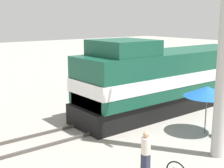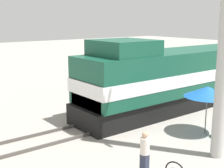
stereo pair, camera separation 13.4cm
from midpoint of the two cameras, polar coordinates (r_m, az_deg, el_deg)
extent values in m
plane|color=gray|center=(17.64, 3.65, -6.19)|extent=(120.00, 120.00, 0.00)
cube|color=#4C4742|center=(18.13, 2.14, -5.42)|extent=(0.08, 29.09, 0.15)
cube|color=#4C4742|center=(17.11, 5.27, -6.52)|extent=(0.08, 29.09, 0.15)
cube|color=black|center=(19.73, 10.76, -2.75)|extent=(2.89, 13.44, 1.10)
cube|color=#144C38|center=(19.36, 10.96, 2.38)|extent=(3.14, 12.90, 2.48)
cube|color=white|center=(19.40, 10.94, 1.65)|extent=(3.18, 13.03, 0.70)
cube|color=white|center=(15.79, -2.35, -1.62)|extent=(2.67, 1.88, 1.36)
cube|color=#144C38|center=(16.33, 1.82, 6.67)|extent=(2.95, 2.96, 0.81)
cylinder|color=#4C4C4C|center=(15.66, 16.56, -4.79)|extent=(0.05, 0.05, 2.21)
cone|color=#1959B2|center=(15.42, 16.78, -1.30)|extent=(2.20, 2.20, 0.50)
sphere|color=#388C38|center=(15.57, 19.14, -7.93)|extent=(0.72, 0.72, 0.72)
cube|color=#2D3347|center=(11.54, 5.79, -14.31)|extent=(0.30, 0.20, 0.77)
cylinder|color=silver|center=(11.26, 5.87, -11.17)|extent=(0.34, 0.34, 0.61)
sphere|color=tan|center=(11.10, 5.91, -9.20)|extent=(0.22, 0.22, 0.22)
camera|label=1|loc=(0.07, -90.26, -0.06)|focal=50.00mm
camera|label=2|loc=(0.07, 89.74, 0.06)|focal=50.00mm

